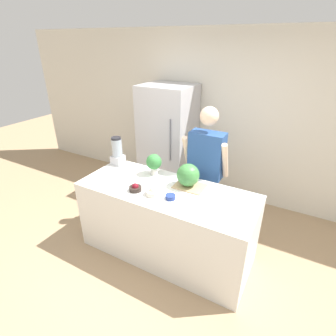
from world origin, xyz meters
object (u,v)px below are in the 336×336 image
at_px(bowl_cream, 154,192).
at_px(bowl_small_blue, 170,197).
at_px(bowl_cherries, 135,188).
at_px(blender, 117,152).
at_px(watermelon, 188,175).
at_px(person, 205,172).
at_px(potted_plant, 154,163).
at_px(refrigerator, 168,142).

relative_size(bowl_cream, bowl_small_blue, 1.58).
xyz_separation_m(bowl_cherries, blender, (-0.61, 0.46, 0.15)).
bearing_deg(watermelon, person, 85.90).
xyz_separation_m(bowl_cream, bowl_small_blue, (0.20, 0.01, -0.01)).
xyz_separation_m(person, blender, (-1.11, -0.38, 0.19)).
distance_m(bowl_cherries, bowl_cream, 0.22).
bearing_deg(potted_plant, bowl_small_blue, -41.77).
bearing_deg(blender, bowl_small_blue, -22.03).
height_order(bowl_cream, potted_plant, potted_plant).
relative_size(refrigerator, bowl_cream, 10.65).
bearing_deg(potted_plant, bowl_cherries, -86.28).
height_order(person, potted_plant, person).
bearing_deg(person, refrigerator, 143.72).
xyz_separation_m(refrigerator, potted_plant, (0.40, -1.08, 0.15)).
height_order(refrigerator, potted_plant, refrigerator).
relative_size(person, potted_plant, 6.57).
height_order(person, bowl_small_blue, person).
height_order(bowl_cherries, bowl_small_blue, bowl_cherries).
distance_m(watermelon, bowl_small_blue, 0.36).
relative_size(person, bowl_cream, 10.14).
distance_m(watermelon, blender, 1.08).
bearing_deg(bowl_cherries, person, 59.20).
distance_m(person, bowl_cherries, 0.98).
distance_m(person, bowl_cream, 0.86).
distance_m(refrigerator, bowl_small_blue, 1.71).
distance_m(refrigerator, bowl_cream, 1.63).
height_order(bowl_cream, bowl_small_blue, bowl_cream).
relative_size(person, watermelon, 6.67).
bearing_deg(refrigerator, bowl_small_blue, -60.02).
height_order(refrigerator, bowl_cherries, refrigerator).
relative_size(refrigerator, blender, 4.80).
relative_size(refrigerator, bowl_cherries, 13.10).
bearing_deg(blender, bowl_cream, -27.41).
height_order(watermelon, bowl_cream, watermelon).
height_order(watermelon, blender, blender).
xyz_separation_m(refrigerator, bowl_small_blue, (0.86, -1.48, 0.02)).
height_order(watermelon, bowl_small_blue, watermelon).
xyz_separation_m(bowl_cherries, bowl_cream, (0.22, 0.03, 0.00)).
relative_size(watermelon, potted_plant, 0.98).
bearing_deg(bowl_cream, person, 70.95).
xyz_separation_m(bowl_cherries, bowl_small_blue, (0.42, 0.04, -0.01)).
relative_size(refrigerator, bowl_small_blue, 16.86).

